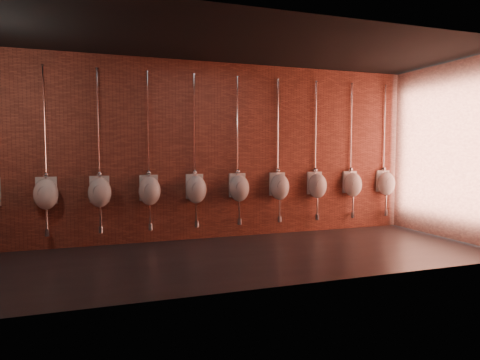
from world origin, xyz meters
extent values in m
plane|color=black|center=(0.00, 0.00, 0.00)|extent=(8.50, 8.50, 0.00)
cube|color=black|center=(0.00, 0.00, 3.20)|extent=(8.50, 3.00, 0.04)
cube|color=brown|center=(0.00, 1.50, 1.60)|extent=(8.50, 0.04, 3.20)
cube|color=brown|center=(0.00, -1.50, 1.60)|extent=(8.50, 0.04, 3.20)
cube|color=brown|center=(4.25, 0.00, 1.60)|extent=(0.04, 3.00, 3.20)
ellipsoid|color=silver|center=(-2.59, 1.36, 0.91)|extent=(0.39, 0.34, 0.49)
cube|color=silver|center=(-2.59, 1.48, 0.96)|extent=(0.32, 0.06, 0.44)
cylinder|color=#9D9D9D|center=(-2.59, 1.23, 0.94)|extent=(0.22, 0.03, 0.22)
cylinder|color=silver|center=(-2.59, 1.46, 2.06)|extent=(0.03, 0.03, 1.79)
sphere|color=silver|center=(-2.59, 1.45, 1.22)|extent=(0.09, 0.09, 0.09)
cylinder|color=silver|center=(-2.59, 1.46, 2.95)|extent=(0.06, 0.06, 0.01)
cylinder|color=silver|center=(-2.59, 1.36, 0.54)|extent=(0.04, 0.04, 0.37)
cylinder|color=silver|center=(-2.59, 1.36, 0.30)|extent=(0.09, 0.09, 0.12)
cylinder|color=silver|center=(-2.59, 1.44, 0.30)|extent=(0.04, 0.16, 0.04)
ellipsoid|color=silver|center=(-1.78, 1.36, 0.91)|extent=(0.39, 0.34, 0.49)
cube|color=silver|center=(-1.78, 1.48, 0.96)|extent=(0.32, 0.06, 0.44)
cylinder|color=#9D9D9D|center=(-1.78, 1.23, 0.94)|extent=(0.22, 0.03, 0.22)
cylinder|color=silver|center=(-1.78, 1.46, 2.06)|extent=(0.03, 0.03, 1.79)
sphere|color=silver|center=(-1.78, 1.45, 1.22)|extent=(0.09, 0.09, 0.09)
cylinder|color=silver|center=(-1.78, 1.46, 2.95)|extent=(0.06, 0.06, 0.01)
cylinder|color=silver|center=(-1.78, 1.36, 0.54)|extent=(0.04, 0.04, 0.37)
cylinder|color=silver|center=(-1.78, 1.36, 0.30)|extent=(0.09, 0.09, 0.12)
cylinder|color=silver|center=(-1.78, 1.44, 0.30)|extent=(0.04, 0.16, 0.04)
ellipsoid|color=silver|center=(-0.96, 1.36, 0.91)|extent=(0.39, 0.34, 0.49)
cube|color=silver|center=(-0.96, 1.48, 0.96)|extent=(0.32, 0.06, 0.44)
cylinder|color=#9D9D9D|center=(-0.96, 1.23, 0.94)|extent=(0.22, 0.03, 0.22)
cylinder|color=silver|center=(-0.96, 1.46, 2.06)|extent=(0.03, 0.03, 1.79)
sphere|color=silver|center=(-0.96, 1.45, 1.22)|extent=(0.09, 0.09, 0.09)
cylinder|color=silver|center=(-0.96, 1.46, 2.95)|extent=(0.06, 0.06, 0.01)
cylinder|color=silver|center=(-0.96, 1.36, 0.54)|extent=(0.04, 0.04, 0.37)
cylinder|color=silver|center=(-0.96, 1.36, 0.30)|extent=(0.09, 0.09, 0.12)
cylinder|color=silver|center=(-0.96, 1.44, 0.30)|extent=(0.04, 0.16, 0.04)
ellipsoid|color=silver|center=(-0.15, 1.36, 0.91)|extent=(0.39, 0.34, 0.49)
cube|color=silver|center=(-0.15, 1.48, 0.96)|extent=(0.32, 0.06, 0.44)
cylinder|color=#9D9D9D|center=(-0.15, 1.23, 0.94)|extent=(0.22, 0.03, 0.22)
cylinder|color=silver|center=(-0.15, 1.46, 2.06)|extent=(0.03, 0.03, 1.79)
sphere|color=silver|center=(-0.15, 1.45, 1.22)|extent=(0.09, 0.09, 0.09)
cylinder|color=silver|center=(-0.15, 1.46, 2.95)|extent=(0.06, 0.06, 0.01)
cylinder|color=silver|center=(-0.15, 1.36, 0.54)|extent=(0.04, 0.04, 0.37)
cylinder|color=silver|center=(-0.15, 1.36, 0.30)|extent=(0.09, 0.09, 0.12)
cylinder|color=silver|center=(-0.15, 1.44, 0.30)|extent=(0.04, 0.16, 0.04)
ellipsoid|color=silver|center=(0.66, 1.36, 0.91)|extent=(0.39, 0.34, 0.49)
cube|color=silver|center=(0.66, 1.48, 0.96)|extent=(0.32, 0.06, 0.44)
cylinder|color=#9D9D9D|center=(0.66, 1.23, 0.94)|extent=(0.22, 0.03, 0.22)
cylinder|color=silver|center=(0.66, 1.46, 2.06)|extent=(0.03, 0.03, 1.79)
sphere|color=silver|center=(0.66, 1.45, 1.22)|extent=(0.09, 0.09, 0.09)
cylinder|color=silver|center=(0.66, 1.46, 2.95)|extent=(0.06, 0.06, 0.01)
cylinder|color=silver|center=(0.66, 1.36, 0.54)|extent=(0.04, 0.04, 0.37)
cylinder|color=silver|center=(0.66, 1.36, 0.30)|extent=(0.09, 0.09, 0.12)
cylinder|color=silver|center=(0.66, 1.44, 0.30)|extent=(0.04, 0.16, 0.04)
ellipsoid|color=silver|center=(1.48, 1.36, 0.91)|extent=(0.39, 0.34, 0.49)
cube|color=silver|center=(1.48, 1.48, 0.96)|extent=(0.32, 0.06, 0.44)
cylinder|color=#9D9D9D|center=(1.48, 1.23, 0.94)|extent=(0.22, 0.03, 0.22)
cylinder|color=silver|center=(1.48, 1.46, 2.06)|extent=(0.03, 0.03, 1.79)
sphere|color=silver|center=(1.48, 1.45, 1.22)|extent=(0.09, 0.09, 0.09)
cylinder|color=silver|center=(1.48, 1.46, 2.95)|extent=(0.06, 0.06, 0.01)
cylinder|color=silver|center=(1.48, 1.36, 0.54)|extent=(0.04, 0.04, 0.37)
cylinder|color=silver|center=(1.48, 1.36, 0.30)|extent=(0.09, 0.09, 0.12)
cylinder|color=silver|center=(1.48, 1.44, 0.30)|extent=(0.04, 0.16, 0.04)
ellipsoid|color=silver|center=(2.29, 1.36, 0.91)|extent=(0.39, 0.34, 0.49)
cube|color=silver|center=(2.29, 1.48, 0.96)|extent=(0.32, 0.06, 0.44)
cylinder|color=#9D9D9D|center=(2.29, 1.23, 0.94)|extent=(0.22, 0.03, 0.22)
cylinder|color=silver|center=(2.29, 1.46, 2.06)|extent=(0.03, 0.03, 1.79)
sphere|color=silver|center=(2.29, 1.45, 1.22)|extent=(0.09, 0.09, 0.09)
cylinder|color=silver|center=(2.29, 1.46, 2.95)|extent=(0.06, 0.06, 0.01)
cylinder|color=silver|center=(2.29, 1.36, 0.54)|extent=(0.04, 0.04, 0.37)
cylinder|color=silver|center=(2.29, 1.36, 0.30)|extent=(0.09, 0.09, 0.12)
cylinder|color=silver|center=(2.29, 1.44, 0.30)|extent=(0.04, 0.16, 0.04)
ellipsoid|color=silver|center=(3.10, 1.36, 0.91)|extent=(0.39, 0.34, 0.49)
cube|color=silver|center=(3.10, 1.48, 0.96)|extent=(0.32, 0.06, 0.44)
cylinder|color=#9D9D9D|center=(3.10, 1.23, 0.94)|extent=(0.22, 0.03, 0.22)
cylinder|color=silver|center=(3.10, 1.46, 2.06)|extent=(0.03, 0.03, 1.79)
sphere|color=silver|center=(3.10, 1.45, 1.22)|extent=(0.09, 0.09, 0.09)
cylinder|color=silver|center=(3.10, 1.46, 2.95)|extent=(0.06, 0.06, 0.01)
cylinder|color=silver|center=(3.10, 1.36, 0.54)|extent=(0.04, 0.04, 0.37)
cylinder|color=silver|center=(3.10, 1.36, 0.30)|extent=(0.09, 0.09, 0.12)
cylinder|color=silver|center=(3.10, 1.44, 0.30)|extent=(0.04, 0.16, 0.04)
ellipsoid|color=silver|center=(3.92, 1.36, 0.91)|extent=(0.39, 0.34, 0.49)
cube|color=silver|center=(3.92, 1.48, 0.96)|extent=(0.32, 0.06, 0.44)
cylinder|color=#9D9D9D|center=(3.92, 1.23, 0.94)|extent=(0.22, 0.03, 0.22)
cylinder|color=silver|center=(3.92, 1.46, 2.06)|extent=(0.03, 0.03, 1.79)
sphere|color=silver|center=(3.92, 1.45, 1.22)|extent=(0.09, 0.09, 0.09)
cylinder|color=silver|center=(3.92, 1.46, 2.95)|extent=(0.06, 0.06, 0.01)
cylinder|color=silver|center=(3.92, 1.36, 0.54)|extent=(0.04, 0.04, 0.37)
cylinder|color=silver|center=(3.92, 1.36, 0.30)|extent=(0.09, 0.09, 0.12)
cylinder|color=silver|center=(3.92, 1.44, 0.30)|extent=(0.04, 0.16, 0.04)
camera|label=1|loc=(-1.91, -6.02, 1.61)|focal=32.00mm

